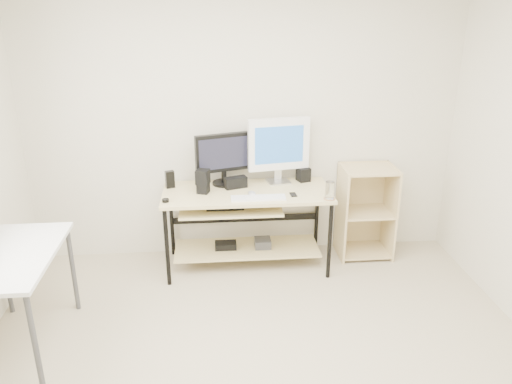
{
  "coord_description": "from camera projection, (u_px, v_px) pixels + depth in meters",
  "views": [
    {
      "loc": [
        -0.28,
        -2.51,
        2.33
      ],
      "look_at": [
        0.05,
        1.3,
        0.87
      ],
      "focal_mm": 35.0,
      "sensor_mm": 36.0,
      "label": 1
    }
  ],
  "objects": [
    {
      "name": "mouse",
      "position": [
        252.0,
        193.0,
        4.36
      ],
      "size": [
        0.09,
        0.11,
        0.03
      ],
      "primitive_type": "ellipsoid",
      "rotation": [
        0.0,
        0.0,
        0.38
      ],
      "color": "#B5B5BA",
      "rests_on": "desk"
    },
    {
      "name": "volume_puck",
      "position": [
        165.0,
        201.0,
        4.21
      ],
      "size": [
        0.06,
        0.06,
        0.02
      ],
      "primitive_type": "cylinder",
      "rotation": [
        0.0,
        0.0,
        -0.05
      ],
      "color": "black",
      "rests_on": "desk"
    },
    {
      "name": "speaker_right",
      "position": [
        303.0,
        174.0,
        4.69
      ],
      "size": [
        0.14,
        0.14,
        0.13
      ],
      "primitive_type": "cube",
      "rotation": [
        0.0,
        0.0,
        0.33
      ],
      "color": "black",
      "rests_on": "desk"
    },
    {
      "name": "coaster",
      "position": [
        329.0,
        199.0,
        4.27
      ],
      "size": [
        0.13,
        0.13,
        0.01
      ],
      "primitive_type": "cylinder",
      "rotation": [
        0.0,
        0.0,
        0.39
      ],
      "color": "#AF7B4F",
      "rests_on": "desk"
    },
    {
      "name": "side_table",
      "position": [
        10.0,
        265.0,
        3.37
      ],
      "size": [
        0.6,
        1.0,
        0.75
      ],
      "color": "white",
      "rests_on": "ground"
    },
    {
      "name": "speaker_left",
      "position": [
        203.0,
        181.0,
        4.38
      ],
      "size": [
        0.14,
        0.14,
        0.21
      ],
      "rotation": [
        0.0,
        0.0,
        -0.33
      ],
      "color": "black",
      "rests_on": "desk"
    },
    {
      "name": "shelf_unit",
      "position": [
        364.0,
        210.0,
        4.81
      ],
      "size": [
        0.5,
        0.4,
        0.9
      ],
      "color": "beige",
      "rests_on": "ground"
    },
    {
      "name": "center_speaker",
      "position": [
        236.0,
        182.0,
        4.52
      ],
      "size": [
        0.22,
        0.15,
        0.1
      ],
      "primitive_type": "cube",
      "rotation": [
        0.0,
        0.0,
        0.32
      ],
      "color": "black",
      "rests_on": "desk"
    },
    {
      "name": "room",
      "position": [
        242.0,
        199.0,
        2.74
      ],
      "size": [
        4.01,
        4.01,
        2.62
      ],
      "color": "#BCAD91",
      "rests_on": "ground"
    },
    {
      "name": "desk",
      "position": [
        244.0,
        213.0,
        4.54
      ],
      "size": [
        1.5,
        0.65,
        0.75
      ],
      "color": "beige",
      "rests_on": "ground"
    },
    {
      "name": "drinking_glass",
      "position": [
        330.0,
        190.0,
        4.25
      ],
      "size": [
        0.1,
        0.1,
        0.15
      ],
      "primitive_type": "cylinder",
      "rotation": [
        0.0,
        0.0,
        0.39
      ],
      "color": "white",
      "rests_on": "coaster"
    },
    {
      "name": "keyboard",
      "position": [
        258.0,
        198.0,
        4.28
      ],
      "size": [
        0.47,
        0.13,
        0.02
      ],
      "primitive_type": "cube",
      "rotation": [
        0.0,
        0.0,
        -0.0
      ],
      "color": "white",
      "rests_on": "desk"
    },
    {
      "name": "audio_controller",
      "position": [
        170.0,
        179.0,
        4.51
      ],
      "size": [
        0.09,
        0.07,
        0.16
      ],
      "primitive_type": "cube",
      "rotation": [
        0.0,
        0.0,
        0.34
      ],
      "color": "black",
      "rests_on": "desk"
    },
    {
      "name": "white_imac",
      "position": [
        279.0,
        146.0,
        4.54
      ],
      "size": [
        0.57,
        0.18,
        0.61
      ],
      "rotation": [
        0.0,
        0.0,
        0.17
      ],
      "color": "silver",
      "rests_on": "desk"
    },
    {
      "name": "black_monitor",
      "position": [
        224.0,
        156.0,
        4.53
      ],
      "size": [
        0.52,
        0.22,
        0.48
      ],
      "rotation": [
        0.0,
        0.0,
        0.29
      ],
      "color": "black",
      "rests_on": "desk"
    },
    {
      "name": "smartphone",
      "position": [
        293.0,
        195.0,
        4.37
      ],
      "size": [
        0.06,
        0.1,
        0.01
      ],
      "primitive_type": "cube",
      "rotation": [
        0.0,
        0.0,
        0.05
      ],
      "color": "black",
      "rests_on": "desk"
    }
  ]
}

